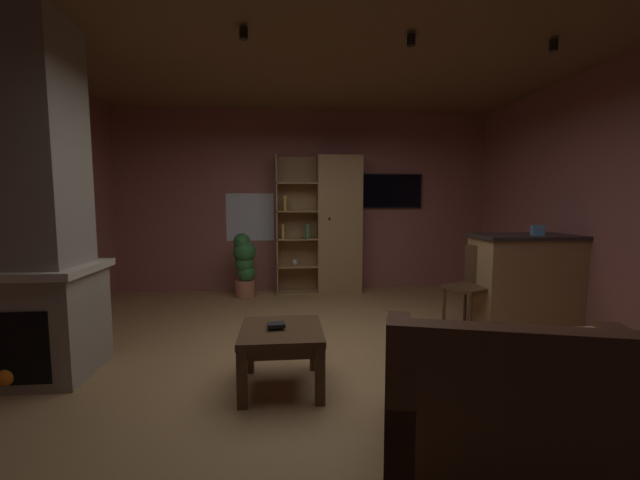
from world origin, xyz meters
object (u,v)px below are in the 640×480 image
Objects in this scene: stone_fireplace at (25,219)px; kitchen_bar_counter at (532,280)px; bookshelf_cabinet at (333,225)px; tissue_box at (538,230)px; coffee_table at (281,340)px; potted_floor_plant at (245,263)px; table_book_1 at (276,325)px; dining_chair at (473,281)px; table_book_0 at (275,325)px; leather_couch at (516,405)px; wall_mounted_tv at (392,191)px.

stone_fireplace reaches higher than kitchen_bar_counter.
tissue_box is at bearing -43.31° from bookshelf_cabinet.
kitchen_bar_counter is at bearing 24.21° from coffee_table.
kitchen_bar_counter is at bearing -24.89° from potted_floor_plant.
bookshelf_cabinet is 16.11× the size of table_book_1.
potted_floor_plant is at bearing 149.32° from dining_chair.
kitchen_bar_counter is 0.71m from dining_chair.
stone_fireplace is at bearing 170.09° from table_book_0.
table_book_1 is at bearing -11.56° from stone_fireplace.
dining_chair is (-0.69, 0.07, -0.57)m from tissue_box.
bookshelf_cabinet is at bearing 97.16° from leather_couch.
kitchen_bar_counter is 2.57m from wall_mounted_tv.
leather_couch is 2.39m from dining_chair.
bookshelf_cabinet is at bearing 138.32° from kitchen_bar_counter.
wall_mounted_tv reaches higher than table_book_1.
kitchen_bar_counter is 1.47× the size of dining_chair.
stone_fireplace is 5.03m from kitchen_bar_counter.
wall_mounted_tv is (3.79, 2.96, 0.30)m from stone_fireplace.
wall_mounted_tv is at bearing 118.10° from kitchen_bar_counter.
dining_chair is (2.15, 1.27, 0.16)m from coffee_table.
leather_couch is at bearing -36.49° from table_book_0.
potted_floor_plant is at bearing 59.72° from stone_fireplace.
dining_chair is at bearing -178.44° from kitchen_bar_counter.
wall_mounted_tv is (0.46, 4.30, 1.28)m from leather_couch.
kitchen_bar_counter is 3.78m from potted_floor_plant.
stone_fireplace reaches higher than dining_chair.
table_book_0 is 0.13× the size of potted_floor_plant.
bookshelf_cabinet is 1.56× the size of kitchen_bar_counter.
dining_chair is at bearing -79.49° from wall_mounted_tv.
potted_floor_plant is (-3.41, 1.68, -0.59)m from tissue_box.
table_book_0 is at bearing -150.88° from dining_chair.
tissue_box is at bearing 54.49° from leather_couch.
table_book_0 is at bearing -9.91° from stone_fireplace.
wall_mounted_tv is at bearing 116.62° from tissue_box.
bookshelf_cabinet is 3.31m from table_book_1.
coffee_table is 0.67× the size of wall_mounted_tv.
table_book_1 is (-2.91, -1.30, -0.03)m from kitchen_bar_counter.
potted_floor_plant is at bearing 155.11° from kitchen_bar_counter.
dining_chair is 0.96× the size of potted_floor_plant.
bookshelf_cabinet is at bearing -167.87° from wall_mounted_tv.
table_book_1 is at bearing -118.20° from wall_mounted_tv.
leather_couch is 4.27m from potted_floor_plant.
tissue_box is 0.18× the size of coffee_table.
stone_fireplace is 2.16m from table_book_0.
stone_fireplace is 23.67× the size of tissue_box.
potted_floor_plant reaches higher than table_book_0.
tissue_box reaches higher than leather_couch.
coffee_table is (-2.87, -1.29, -0.15)m from kitchen_bar_counter.
bookshelf_cabinet is 17.63× the size of tissue_box.
stone_fireplace is 4.82m from wall_mounted_tv.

